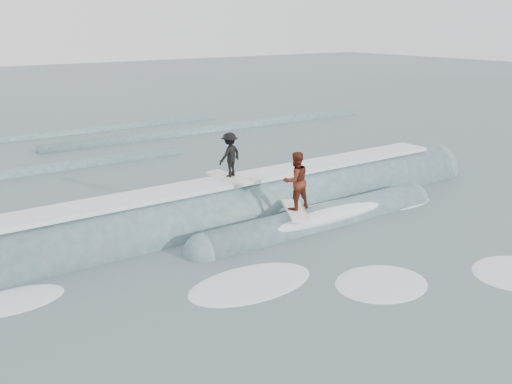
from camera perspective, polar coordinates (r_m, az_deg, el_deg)
ground at (r=16.65m, az=6.11°, el=-6.08°), size 160.00×160.00×0.00m
breaking_wave at (r=19.52m, az=-0.64°, el=-2.39°), size 22.80×4.08×2.60m
surfer_black at (r=18.85m, az=-2.64°, el=3.48°), size 1.08×2.05×1.57m
surfer_red at (r=17.86m, az=3.99°, el=0.88°), size 1.44×2.02×1.95m
whitewater at (r=15.79m, az=9.03°, el=-7.52°), size 15.82×7.96×0.10m
far_swells at (r=31.67m, az=-14.74°, el=4.47°), size 38.15×8.65×0.80m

